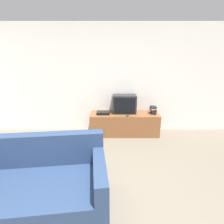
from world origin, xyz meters
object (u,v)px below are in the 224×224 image
object	(u,v)px
television	(124,104)
remote_on_stand	(128,115)
set_top_box	(103,113)
tv_stand	(124,124)
couch	(31,191)
book_stack	(153,110)

from	to	relation	value
television	remote_on_stand	distance (m)	0.34
set_top_box	tv_stand	bearing A→B (deg)	2.99
tv_stand	set_top_box	world-z (taller)	set_top_box
tv_stand	television	bearing A→B (deg)	91.65
tv_stand	television	size ratio (longest dim) A/B	2.92
tv_stand	couch	bearing A→B (deg)	-118.28
book_stack	set_top_box	xyz separation A→B (m)	(-1.21, -0.05, -0.06)
tv_stand	set_top_box	bearing A→B (deg)	-177.01
book_stack	television	bearing A→B (deg)	174.20
television	remote_on_stand	bearing A→B (deg)	-76.27
set_top_box	remote_on_stand	bearing A→B (deg)	-13.82
remote_on_stand	couch	bearing A→B (deg)	-121.30
couch	set_top_box	bearing A→B (deg)	65.41
television	book_stack	size ratio (longest dim) A/B	2.39
remote_on_stand	set_top_box	xyz separation A→B (m)	(-0.57, 0.14, 0.02)
television	book_stack	bearing A→B (deg)	-5.80
tv_stand	television	world-z (taller)	television
tv_stand	set_top_box	xyz separation A→B (m)	(-0.51, -0.03, 0.29)
remote_on_stand	set_top_box	bearing A→B (deg)	166.18
tv_stand	remote_on_stand	distance (m)	0.33
television	set_top_box	size ratio (longest dim) A/B	1.82
couch	set_top_box	world-z (taller)	couch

